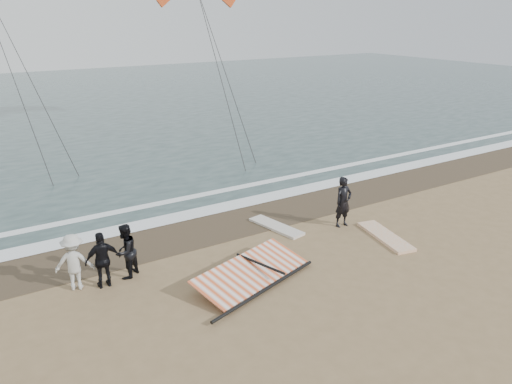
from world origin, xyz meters
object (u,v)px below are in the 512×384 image
board_white (385,236)px  sail_rig (247,273)px  board_cream (276,227)px  man_main (343,202)px

board_white → sail_rig: (-5.43, 0.10, 0.14)m
board_cream → sail_rig: sail_rig is taller
man_main → sail_rig: 5.11m
board_white → sail_rig: sail_rig is taller
man_main → sail_rig: man_main is taller
sail_rig → man_main: bearing=16.7°
man_main → board_cream: 2.53m
board_cream → sail_rig: size_ratio=0.56×
man_main → sail_rig: (-4.84, -1.46, -0.72)m
man_main → board_cream: bearing=153.5°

